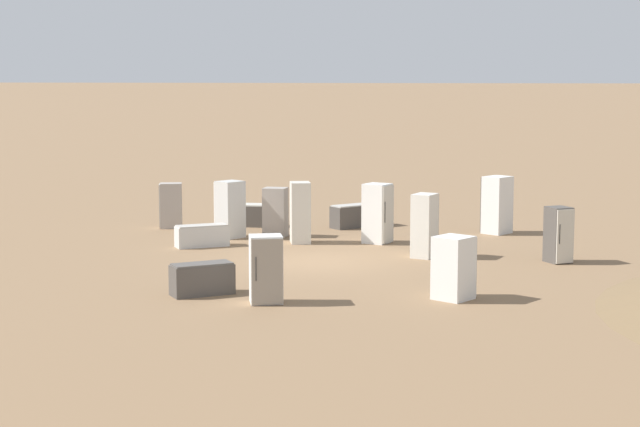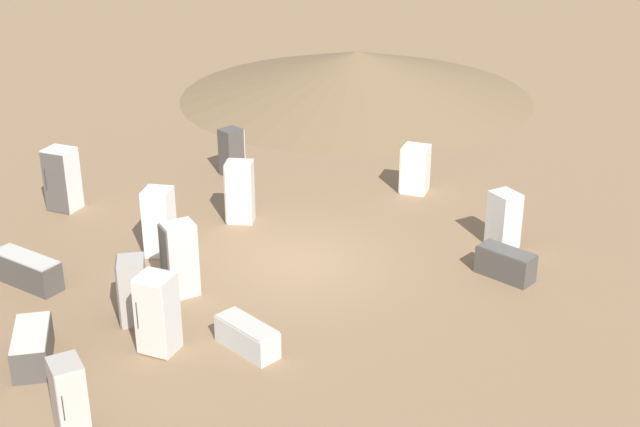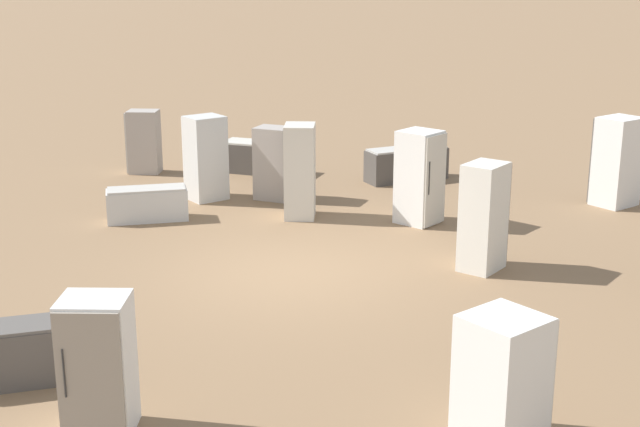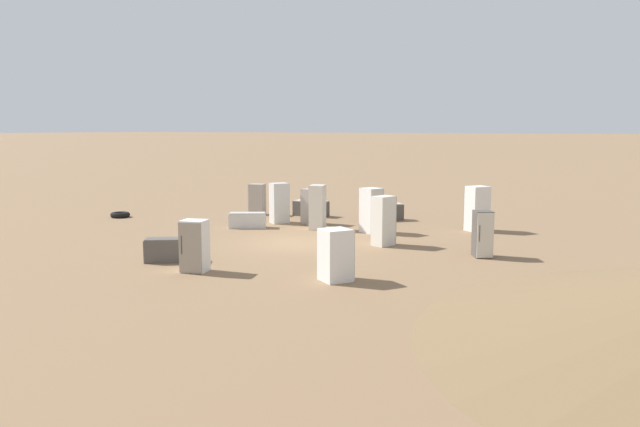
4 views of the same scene
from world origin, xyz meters
name	(u,v)px [view 2 (image 2 of 4)]	position (x,y,z in m)	size (l,w,h in m)	color
ground_plane	(303,263)	(0.00, 0.00, 0.00)	(1000.00, 1000.00, 0.00)	#846647
dirt_mound	(356,74)	(5.31, 13.96, 0.92)	(14.19, 14.19, 1.83)	brown
discarded_fridge_0	(506,264)	(4.66, -1.90, 0.37)	(1.28, 1.50, 0.74)	#4C4742
discarded_fridge_1	(32,347)	(-6.40, -3.08, 0.37)	(0.77, 1.66, 0.74)	#4C4742
discarded_fridge_2	(415,169)	(4.30, 3.83, 0.72)	(1.05, 1.03, 1.43)	white
discarded_fridge_3	(180,259)	(-3.14, -0.90, 0.92)	(0.88, 0.74, 1.83)	beige
discarded_fridge_4	(247,336)	(-2.02, -3.64, 0.32)	(1.26, 1.61, 0.64)	silver
discarded_fridge_5	(157,314)	(-3.83, -3.22, 0.88)	(0.98, 0.97, 1.76)	silver
discarded_fridge_6	(62,179)	(-5.92, 4.97, 0.91)	(1.06, 1.04, 1.82)	white
discarded_fridge_7	(160,222)	(-3.44, 1.40, 0.89)	(0.91, 0.94, 1.79)	white
discarded_fridge_8	(240,192)	(-1.13, 2.92, 0.88)	(0.89, 0.76, 1.77)	silver
discarded_fridge_9	(132,290)	(-4.29, -1.86, 0.76)	(0.67, 0.75, 1.53)	#A89E93
discarded_fridge_10	(232,152)	(-0.83, 6.52, 0.75)	(0.84, 0.80, 1.51)	#4C4742
discarded_fridge_11	(504,220)	(5.32, -0.27, 0.76)	(0.82, 0.85, 1.52)	white
discarded_fridge_12	(69,398)	(-5.59, -5.61, 0.74)	(0.71, 0.85, 1.48)	#A89E93
discarded_fridge_13	(27,270)	(-6.70, 0.46, 0.38)	(1.73, 1.80, 0.76)	#4C4742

